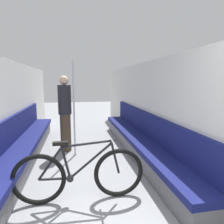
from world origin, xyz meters
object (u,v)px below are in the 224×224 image
(bench_seat_row_left, at_px, (23,148))
(passenger_standing, at_px, (65,113))
(bench_seat_row_right, at_px, (139,141))
(bicycle, at_px, (80,175))
(grab_pole_near, at_px, (74,111))

(bench_seat_row_left, height_order, passenger_standing, passenger_standing)
(bench_seat_row_right, bearing_deg, bench_seat_row_left, 180.00)
(bench_seat_row_right, relative_size, passenger_standing, 2.86)
(bench_seat_row_left, relative_size, bicycle, 2.82)
(bicycle, xyz_separation_m, grab_pole_near, (-0.06, 1.77, 0.63))
(bench_seat_row_left, xyz_separation_m, passenger_standing, (0.84, 0.54, 0.62))
(bench_seat_row_left, relative_size, bench_seat_row_right, 1.00)
(bicycle, bearing_deg, bench_seat_row_left, 106.29)
(bench_seat_row_right, xyz_separation_m, grab_pole_near, (-1.42, 0.20, 0.71))
(grab_pole_near, bearing_deg, bench_seat_row_left, -168.92)
(bicycle, relative_size, grab_pole_near, 0.87)
(bench_seat_row_right, distance_m, passenger_standing, 1.83)
(bench_seat_row_right, relative_size, bicycle, 2.82)
(bench_seat_row_left, height_order, grab_pole_near, grab_pole_near)
(bench_seat_row_left, relative_size, passenger_standing, 2.86)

